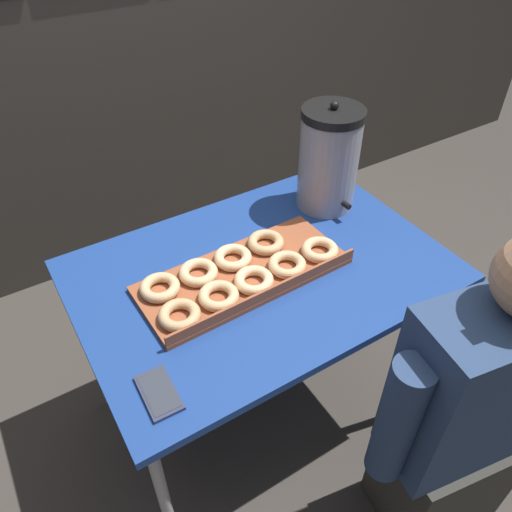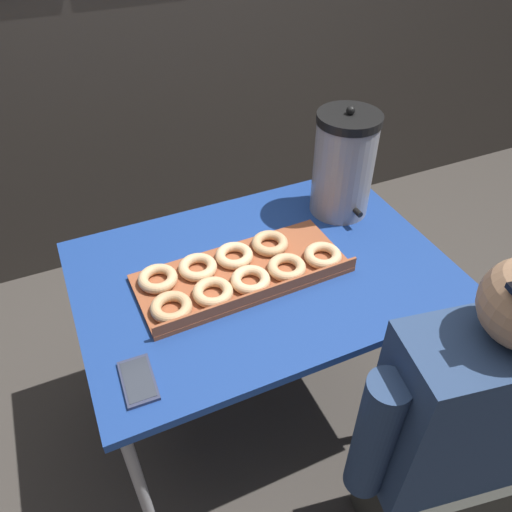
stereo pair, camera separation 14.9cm
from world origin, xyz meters
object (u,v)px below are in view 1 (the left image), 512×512
donut_box (240,274)px  coffee_urn (329,159)px  cell_phone (159,393)px  person_seated (469,414)px

donut_box → coffee_urn: (0.46, 0.19, 0.16)m
coffee_urn → cell_phone: size_ratio=2.66×
coffee_urn → person_seated: bearing=-96.1°
coffee_urn → person_seated: person_seated is taller
donut_box → cell_phone: size_ratio=4.52×
cell_phone → person_seated: bearing=-24.8°
donut_box → person_seated: (0.38, -0.62, -0.23)m
donut_box → person_seated: person_seated is taller
coffee_urn → donut_box: bearing=-157.9°
donut_box → coffee_urn: coffee_urn is taller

